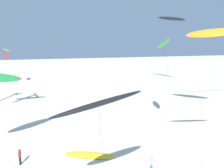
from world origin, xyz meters
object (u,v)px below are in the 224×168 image
Objects in this scene: flying_kite_4 at (163,44)px; person_foreground_walker at (152,164)px; flying_kite_3 at (202,90)px; flying_kite_5 at (7,50)px; flying_kite_2 at (213,33)px; flying_kite_1 at (5,56)px; flying_kite_7 at (99,104)px; flying_kite_6 at (171,18)px; grounded_kite_2 at (89,155)px; person_near_left at (20,156)px.

flying_kite_4 is 15.17m from person_foreground_walker.
flying_kite_3 is 0.59× the size of flying_kite_5.
flying_kite_2 is 22.55m from person_foreground_walker.
flying_kite_7 is (10.82, -27.32, -1.41)m from flying_kite_1.
flying_kite_2 is at bearing -45.10° from flying_kite_5.
flying_kite_5 is 0.62× the size of flying_kite_6.
person_foreground_walker is at bearing -40.01° from grounded_kite_2.
flying_kite_6 is (13.28, 30.44, 11.64)m from flying_kite_3.
person_foreground_walker is (-15.05, -11.42, -12.31)m from flying_kite_2.
flying_kite_6 reaches higher than grounded_kite_2.
flying_kite_5 is at bearing 101.51° from person_near_left.
flying_kite_4 is at bearing 126.70° from flying_kite_3.
flying_kite_1 reaches higher than grounded_kite_2.
grounded_kite_2 is at bearing -177.33° from flying_kite_3.
flying_kite_2 reaches higher than person_foreground_walker.
flying_kite_4 is at bearing 58.51° from person_foreground_walker.
flying_kite_1 is at bearing 102.72° from person_near_left.
person_near_left reaches higher than person_foreground_walker.
flying_kite_1 is 1.98× the size of grounded_kite_2.
flying_kite_7 is at bearing -68.40° from flying_kite_1.
flying_kite_5 is 2.16× the size of grounded_kite_2.
flying_kite_5 is 46.63m from grounded_kite_2.
flying_kite_1 is 24.70m from grounded_kite_2.
flying_kite_1 is 34.13m from flying_kite_2.
flying_kite_7 is at bearing -144.80° from flying_kite_2.
flying_kite_4 reaches higher than person_near_left.
flying_kite_5 is 52.57m from flying_kite_7.
flying_kite_3 is 0.55× the size of flying_kite_4.
flying_kite_2 is 8.48× the size of person_near_left.
grounded_kite_2 is (-10.70, -4.82, -11.50)m from flying_kite_4.
person_foreground_walker is 12.85m from person_near_left.
person_foreground_walker is (5.12, -4.30, 0.73)m from grounded_kite_2.
flying_kite_6 is at bearing 58.02° from flying_kite_4.
flying_kite_5 is 7.05× the size of person_near_left.
flying_kite_7 is at bearing -132.33° from flying_kite_4.
person_foreground_walker reaches higher than grounded_kite_2.
flying_kite_4 is at bearing -166.31° from flying_kite_2.
flying_kite_4 is at bearing 47.67° from flying_kite_7.
flying_kite_6 reaches higher than flying_kite_2.
flying_kite_7 reaches higher than grounded_kite_2.
grounded_kite_2 is (-27.10, -31.09, -17.66)m from flying_kite_6.
person_near_left is (-20.66, -0.26, -5.27)m from flying_kite_3.
flying_kite_1 is 6.56× the size of person_foreground_walker.
flying_kite_5 is (-4.26, 23.02, 0.18)m from flying_kite_1.
grounded_kite_2 is at bearing 139.99° from person_foreground_walker.
person_foreground_walker is (-21.98, -35.38, -16.93)m from flying_kite_6.
flying_kite_1 reaches higher than flying_kite_5.
flying_kite_7 is 12.36m from person_near_left.
person_foreground_walker is at bearing -142.80° from flying_kite_2.
flying_kite_1 is at bearing -163.77° from flying_kite_6.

